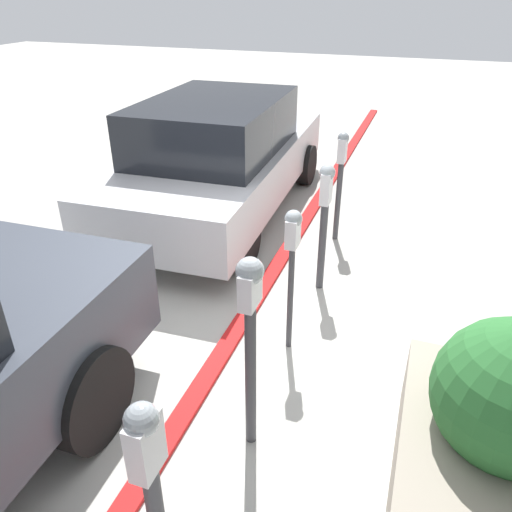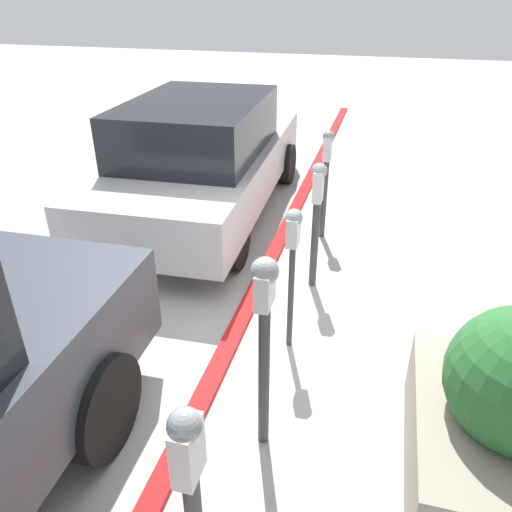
% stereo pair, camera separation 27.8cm
% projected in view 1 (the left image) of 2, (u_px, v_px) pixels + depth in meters
% --- Properties ---
extents(ground_plane, '(40.00, 40.00, 0.00)m').
position_uv_depth(ground_plane, '(243.00, 337.00, 4.54)').
color(ground_plane, '#ADAAA3').
extents(curb_strip, '(19.00, 0.16, 0.04)m').
position_uv_depth(curb_strip, '(234.00, 333.00, 4.56)').
color(curb_strip, red).
rests_on(curb_strip, ground_plane).
extents(parking_meter_nearest, '(0.17, 0.14, 1.43)m').
position_uv_depth(parking_meter_nearest, '(153.00, 492.00, 2.14)').
color(parking_meter_nearest, '#38383D').
rests_on(parking_meter_nearest, ground_plane).
extents(parking_meter_second, '(0.20, 0.17, 1.47)m').
position_uv_depth(parking_meter_second, '(250.00, 323.00, 3.04)').
color(parking_meter_second, '#38383D').
rests_on(parking_meter_second, ground_plane).
extents(parking_meter_middle, '(0.16, 0.14, 1.31)m').
position_uv_depth(parking_meter_middle, '(292.00, 249.00, 3.97)').
color(parking_meter_middle, '#38383D').
rests_on(parking_meter_middle, ground_plane).
extents(parking_meter_fourth, '(0.18, 0.15, 1.34)m').
position_uv_depth(parking_meter_fourth, '(325.00, 209.00, 4.86)').
color(parking_meter_fourth, '#38383D').
rests_on(parking_meter_fourth, ground_plane).
extents(parking_meter_farthest, '(0.16, 0.13, 1.34)m').
position_uv_depth(parking_meter_farthest, '(341.00, 170.00, 5.85)').
color(parking_meter_farthest, '#38383D').
rests_on(parking_meter_farthest, ground_plane).
extents(planter_box, '(1.45, 1.10, 1.27)m').
position_uv_depth(planter_box, '(499.00, 435.00, 2.91)').
color(planter_box, gray).
rests_on(planter_box, ground_plane).
extents(parked_car_middle, '(4.58, 1.96, 1.57)m').
position_uv_depth(parked_car_middle, '(220.00, 156.00, 6.64)').
color(parked_car_middle, '#B7B7BC').
rests_on(parked_car_middle, ground_plane).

